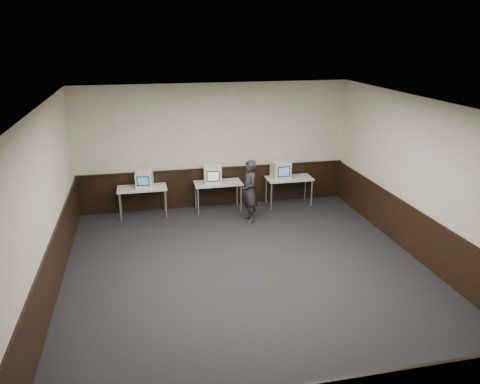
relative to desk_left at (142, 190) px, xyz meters
name	(u,v)px	position (x,y,z in m)	size (l,w,h in m)	color
floor	(251,277)	(1.90, -3.60, -0.68)	(8.00, 8.00, 0.00)	black
ceiling	(252,107)	(1.90, -3.60, 2.52)	(8.00, 8.00, 0.00)	white
back_wall	(215,146)	(1.90, 0.40, 0.92)	(7.00, 7.00, 0.00)	beige
front_wall	(347,330)	(1.90, -7.60, 0.92)	(7.00, 7.00, 0.00)	beige
left_wall	(42,212)	(-1.60, -3.60, 0.92)	(8.00, 8.00, 0.00)	beige
right_wall	(428,184)	(5.40, -3.60, 0.92)	(8.00, 8.00, 0.00)	beige
wainscot_back	(216,187)	(1.90, 0.38, -0.18)	(6.98, 0.04, 1.00)	black
wainscot_left	(52,273)	(-1.58, -3.60, -0.18)	(0.04, 7.98, 1.00)	black
wainscot_right	(420,236)	(5.38, -3.60, -0.18)	(0.04, 7.98, 1.00)	black
wainscot_rail	(215,168)	(1.90, 0.36, 0.34)	(6.98, 0.06, 0.04)	black
desk_left	(142,190)	(0.00, 0.00, 0.00)	(1.20, 0.60, 0.75)	silver
desk_center	(218,185)	(1.90, 0.00, 0.00)	(1.20, 0.60, 0.75)	silver
desk_right	(289,180)	(3.80, 0.00, 0.00)	(1.20, 0.60, 0.75)	silver
emac_left	(144,179)	(0.07, 0.01, 0.27)	(0.46, 0.48, 0.40)	white
emac_center	(212,174)	(1.76, 0.01, 0.29)	(0.47, 0.50, 0.44)	white
emac_right	(281,170)	(3.56, 0.00, 0.29)	(0.48, 0.51, 0.44)	white
person	(249,191)	(2.51, -0.90, 0.09)	(0.56, 0.37, 1.53)	#232428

